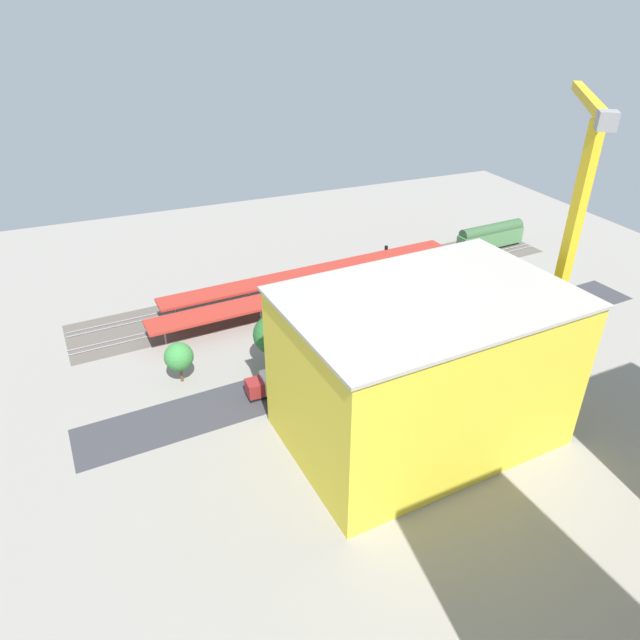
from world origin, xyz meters
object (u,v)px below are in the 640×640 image
(parked_car_3, at_px, (420,357))
(box_truck_1, at_px, (344,362))
(parked_car_0, at_px, (542,327))
(parked_car_4, at_px, (378,369))
(parked_car_1, at_px, (500,336))
(street_tree_0, at_px, (273,335))
(passenger_coach, at_px, (491,236))
(platform_canopy_near, at_px, (304,292))
(box_truck_2, at_px, (384,357))
(tower_crane, at_px, (569,228))
(parked_car_6, at_px, (282,390))
(street_tree_3, at_px, (507,287))
(street_tree_2, at_px, (179,357))
(traffic_light, at_px, (278,340))
(construction_building, at_px, (422,370))
(street_tree_1, at_px, (493,286))
(platform_canopy_far, at_px, (314,272))
(box_truck_0, at_px, (278,381))
(locomotive, at_px, (411,255))
(parked_car_5, at_px, (327,379))
(parked_car_2, at_px, (468,346))

(parked_car_3, xyz_separation_m, box_truck_1, (12.26, -2.04, 0.97))
(parked_car_0, distance_m, parked_car_4, 32.21)
(parked_car_1, xyz_separation_m, street_tree_0, (37.61, -7.66, 4.86))
(passenger_coach, relative_size, box_truck_1, 1.92)
(platform_canopy_near, height_order, box_truck_2, platform_canopy_near)
(tower_crane, height_order, box_truck_2, tower_crane)
(street_tree_0, bearing_deg, parked_car_4, 149.70)
(parked_car_6, distance_m, street_tree_3, 46.15)
(platform_canopy_near, bearing_deg, street_tree_2, 28.28)
(platform_canopy_near, distance_m, street_tree_2, 28.44)
(parked_car_6, distance_m, tower_crane, 45.10)
(box_truck_2, xyz_separation_m, traffic_light, (14.68, -7.28, 2.45))
(platform_canopy_near, height_order, construction_building, construction_building)
(street_tree_1, bearing_deg, platform_canopy_near, -25.03)
(parked_car_3, bearing_deg, street_tree_1, -156.95)
(platform_canopy_far, xyz_separation_m, parked_car_3, (-6.25, 29.15, -3.42))
(passenger_coach, distance_m, parked_car_6, 70.53)
(parked_car_3, xyz_separation_m, traffic_light, (20.72, -8.19, 3.44))
(box_truck_0, distance_m, traffic_light, 7.75)
(platform_canopy_far, height_order, street_tree_3, street_tree_3)
(platform_canopy_far, xyz_separation_m, tower_crane, (-20.39, 39.61, 19.80))
(construction_building, bearing_deg, box_truck_1, -83.61)
(passenger_coach, bearing_deg, traffic_light, 23.11)
(parked_car_4, bearing_deg, street_tree_1, -162.26)
(locomotive, height_order, box_truck_2, locomotive)
(box_truck_0, bearing_deg, construction_building, 132.19)
(box_truck_2, relative_size, street_tree_1, 1.05)
(parked_car_0, relative_size, box_truck_1, 0.49)
(parked_car_1, distance_m, traffic_light, 37.63)
(street_tree_2, bearing_deg, box_truck_1, 163.02)
(parked_car_3, height_order, street_tree_3, street_tree_3)
(parked_car_1, xyz_separation_m, box_truck_1, (28.16, -1.83, 0.96))
(parked_car_3, xyz_separation_m, tower_crane, (-14.13, 10.46, 23.22))
(passenger_coach, xyz_separation_m, construction_building, (48.21, 47.87, 6.90))
(street_tree_0, relative_size, street_tree_2, 1.32)
(parked_car_5, bearing_deg, parked_car_1, 179.80)
(parked_car_4, bearing_deg, parked_car_6, -2.12)
(street_tree_2, bearing_deg, locomotive, -155.73)
(passenger_coach, xyz_separation_m, parked_car_1, (23.12, 33.47, -2.33))
(parked_car_4, distance_m, street_tree_2, 30.01)
(parked_car_5, height_order, tower_crane, tower_crane)
(locomotive, xyz_separation_m, street_tree_2, (54.21, 24.44, 2.54))
(passenger_coach, bearing_deg, platform_canopy_far, 5.72)
(tower_crane, bearing_deg, parked_car_3, -36.52)
(traffic_light, bearing_deg, parked_car_3, 158.42)
(platform_canopy_near, distance_m, parked_car_4, 23.46)
(parked_car_2, distance_m, tower_crane, 25.91)
(parked_car_3, height_order, parked_car_5, parked_car_3)
(platform_canopy_far, relative_size, traffic_light, 9.53)
(street_tree_0, bearing_deg, parked_car_3, 160.07)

